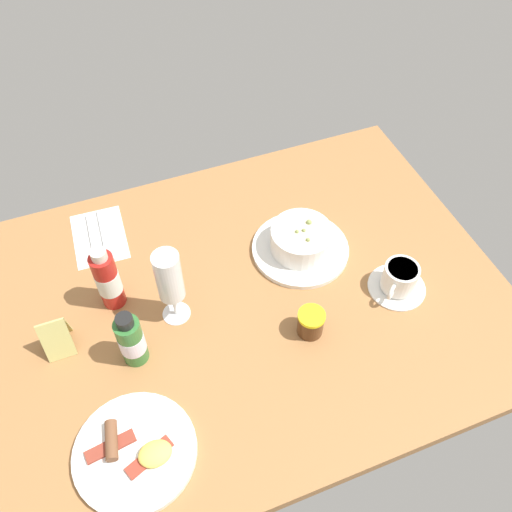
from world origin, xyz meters
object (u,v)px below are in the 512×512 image
at_px(breakfast_plate, 136,452).
at_px(cutlery_setting, 99,238).
at_px(wine_glass, 169,279).
at_px(sauce_bottle_green, 131,340).
at_px(porridge_bowl, 301,241).
at_px(menu_card, 55,335).
at_px(jam_jar, 311,323).
at_px(sauce_bottle_red, 108,280).
at_px(coffee_cup, 399,279).

bearing_deg(breakfast_plate, cutlery_setting, -93.73).
height_order(wine_glass, sauce_bottle_green, wine_glass).
height_order(porridge_bowl, menu_card, menu_card).
relative_size(cutlery_setting, breakfast_plate, 0.81).
distance_m(porridge_bowl, jam_jar, 0.22).
relative_size(jam_jar, breakfast_plate, 0.28).
xyz_separation_m(wine_glass, menu_card, (0.24, -0.01, -0.08)).
height_order(jam_jar, sauce_bottle_red, sauce_bottle_red).
relative_size(cutlery_setting, sauce_bottle_green, 1.26).
height_order(wine_glass, sauce_bottle_red, wine_glass).
height_order(cutlery_setting, sauce_bottle_red, sauce_bottle_red).
bearing_deg(coffee_cup, sauce_bottle_red, -17.96).
xyz_separation_m(wine_glass, sauce_bottle_red, (0.11, -0.08, -0.05)).
distance_m(wine_glass, sauce_bottle_red, 0.15).
xyz_separation_m(sauce_bottle_green, sauce_bottle_red, (0.01, -0.15, 0.01)).
bearing_deg(sauce_bottle_red, porridge_bowl, 177.93).
distance_m(cutlery_setting, breakfast_plate, 0.53).
height_order(coffee_cup, jam_jar, coffee_cup).
relative_size(coffee_cup, sauce_bottle_green, 0.88).
bearing_deg(menu_card, sauce_bottle_green, 150.27).
xyz_separation_m(sauce_bottle_green, breakfast_plate, (0.05, 0.19, -0.05)).
bearing_deg(coffee_cup, wine_glass, -13.14).
xyz_separation_m(porridge_bowl, coffee_cup, (-0.15, 0.17, -0.00)).
relative_size(jam_jar, menu_card, 0.68).
xyz_separation_m(coffee_cup, wine_glass, (0.47, -0.11, 0.09)).
distance_m(porridge_bowl, cutlery_setting, 0.48).
distance_m(porridge_bowl, wine_glass, 0.33).
xyz_separation_m(porridge_bowl, jam_jar, (0.07, 0.20, -0.00)).
bearing_deg(jam_jar, sauce_bottle_red, -31.26).
distance_m(jam_jar, menu_card, 0.51).
bearing_deg(jam_jar, menu_card, -17.07).
bearing_deg(jam_jar, sauce_bottle_green, -11.46).
bearing_deg(porridge_bowl, sauce_bottle_green, 17.67).
bearing_deg(porridge_bowl, menu_card, 5.61).
distance_m(cutlery_setting, jam_jar, 0.55).
xyz_separation_m(porridge_bowl, cutlery_setting, (0.43, -0.21, -0.03)).
xyz_separation_m(wine_glass, sauce_bottle_green, (0.10, 0.07, -0.06)).
height_order(cutlery_setting, jam_jar, jam_jar).
bearing_deg(wine_glass, jam_jar, 150.49).
bearing_deg(porridge_bowl, breakfast_plate, 34.93).
xyz_separation_m(porridge_bowl, sauce_bottle_green, (0.42, 0.13, 0.03)).
distance_m(porridge_bowl, breakfast_plate, 0.57).
relative_size(breakfast_plate, menu_card, 2.45).
xyz_separation_m(coffee_cup, sauce_bottle_red, (0.58, -0.19, 0.04)).
bearing_deg(porridge_bowl, jam_jar, 71.22).
bearing_deg(sauce_bottle_green, sauce_bottle_red, -85.05).
bearing_deg(breakfast_plate, porridge_bowl, -145.07).
relative_size(porridge_bowl, breakfast_plate, 1.02).
xyz_separation_m(porridge_bowl, menu_card, (0.56, 0.05, 0.01)).
distance_m(coffee_cup, jam_jar, 0.23).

